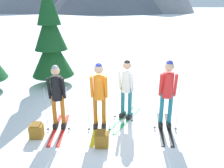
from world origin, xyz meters
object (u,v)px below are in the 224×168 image
object	(u,v)px
skier_in_orange	(98,92)
pine_tree_mid	(50,39)
skier_in_white	(126,88)
skier_in_red	(166,90)
backpack_on_snow_front	(36,131)
skier_in_black	(56,94)
backpack_on_snow_beside	(101,139)

from	to	relation	value
skier_in_orange	pine_tree_mid	xyz separation A→B (m)	(-2.07, 3.60, 0.82)
skier_in_white	skier_in_red	bearing A→B (deg)	-26.07
skier_in_red	backpack_on_snow_front	xyz separation A→B (m)	(-3.28, -0.53, -0.87)
skier_in_white	pine_tree_mid	world-z (taller)	pine_tree_mid
skier_in_black	skier_in_white	size ratio (longest dim) A/B	1.00
skier_in_black	skier_in_orange	world-z (taller)	skier_in_orange
skier_in_orange	backpack_on_snow_beside	xyz separation A→B (m)	(0.09, -0.85, -0.83)
skier_in_white	skier_in_black	bearing A→B (deg)	-163.36
skier_in_white	backpack_on_snow_front	bearing A→B (deg)	-155.52
skier_in_black	backpack_on_snow_front	world-z (taller)	skier_in_black
skier_in_white	skier_in_red	xyz separation A→B (m)	(1.02, -0.50, 0.11)
skier_in_orange	skier_in_white	world-z (taller)	skier_in_orange
backpack_on_snow_front	backpack_on_snow_beside	distance (m)	1.67
skier_in_orange	skier_in_white	bearing A→B (deg)	37.31
backpack_on_snow_front	backpack_on_snow_beside	xyz separation A→B (m)	(1.63, -0.37, 0.00)
backpack_on_snow_beside	skier_in_white	bearing A→B (deg)	65.49
skier_in_black	backpack_on_snow_beside	distance (m)	1.65
skier_in_orange	backpack_on_snow_front	world-z (taller)	skier_in_orange
skier_in_red	backpack_on_snow_beside	size ratio (longest dim) A/B	4.85
skier_in_orange	backpack_on_snow_beside	bearing A→B (deg)	-84.16
pine_tree_mid	backpack_on_snow_front	bearing A→B (deg)	-82.57
pine_tree_mid	backpack_on_snow_beside	bearing A→B (deg)	-64.13
skier_in_black	backpack_on_snow_front	size ratio (longest dim) A/B	4.56
skier_in_red	backpack_on_snow_front	world-z (taller)	skier_in_red
pine_tree_mid	backpack_on_snow_beside	size ratio (longest dim) A/B	10.60
backpack_on_snow_beside	pine_tree_mid	bearing A→B (deg)	115.87
pine_tree_mid	backpack_on_snow_front	xyz separation A→B (m)	(0.53, -4.08, -1.66)
skier_in_black	pine_tree_mid	size ratio (longest dim) A/B	0.43
pine_tree_mid	backpack_on_snow_front	size ratio (longest dim) A/B	10.60
skier_in_white	backpack_on_snow_front	distance (m)	2.60
skier_in_orange	skier_in_red	xyz separation A→B (m)	(1.74, 0.06, 0.03)
skier_in_black	skier_in_orange	size ratio (longest dim) A/B	0.97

